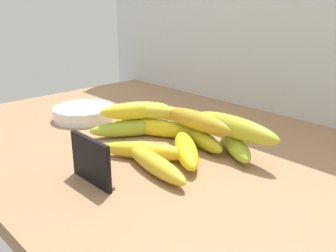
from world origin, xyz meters
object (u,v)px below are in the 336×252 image
fruit_bowl (84,113)px  banana_0 (154,127)px  banana_6 (156,165)px  banana_8 (235,127)px  banana_10 (136,110)px  chalkboard_sign (91,162)px  banana_1 (199,138)px  banana_5 (134,128)px  banana_3 (186,150)px  banana_4 (235,144)px  banana_2 (146,151)px  banana_7 (198,121)px  banana_9 (149,111)px

fruit_bowl → banana_0: size_ratio=0.78×
banana_6 → banana_8: (4.71, 17.10, 4.39)cm
banana_10 → banana_8: bearing=15.8°
chalkboard_sign → banana_8: size_ratio=0.52×
banana_1 → banana_5: size_ratio=0.83×
banana_6 → banana_3: bearing=93.2°
banana_6 → banana_10: (-18.74, 10.46, 4.10)cm
fruit_bowl → banana_8: banana_8 is taller
banana_3 → banana_4: 10.82cm
banana_0 → banana_2: size_ratio=1.08×
banana_1 → banana_4: 8.10cm
banana_4 → banana_5: 24.03cm
banana_0 → banana_6: banana_0 is taller
banana_5 → banana_6: size_ratio=1.13×
banana_4 → banana_5: (-22.36, -8.81, -0.07)cm
chalkboard_sign → banana_3: chalkboard_sign is taller
banana_0 → banana_7: 12.30cm
banana_6 → banana_9: banana_9 is taller
banana_4 → banana_10: (-22.78, -7.92, 3.90)cm
banana_1 → banana_8: banana_8 is taller
banana_10 → banana_2: bearing=-30.8°
banana_2 → banana_7: (2.23, 12.74, 3.99)cm
fruit_bowl → banana_3: 37.22cm
banana_1 → banana_3: size_ratio=0.98×
fruit_bowl → banana_0: bearing=13.2°
chalkboard_sign → fruit_bowl: bearing=150.8°
banana_7 → banana_9: size_ratio=1.01×
banana_10 → banana_0: bearing=37.3°
banana_1 → banana_10: (-15.00, -5.64, 4.05)cm
banana_3 → chalkboard_sign: bearing=-103.5°
banana_5 → banana_8: (23.02, 7.53, 4.27)cm
fruit_bowl → banana_6: size_ratio=0.88×
banana_6 → fruit_bowl: bearing=168.2°
fruit_bowl → banana_6: 38.49cm
banana_8 → banana_9: banana_8 is taller
banana_2 → banana_7: 13.54cm
banana_0 → banana_4: 20.07cm
chalkboard_sign → banana_3: 19.55cm
chalkboard_sign → banana_7: 26.15cm
banana_5 → banana_10: size_ratio=1.26×
banana_4 → banana_5: bearing=-158.5°
banana_8 → banana_9: size_ratio=1.05×
banana_2 → fruit_bowl: bearing=171.2°
banana_1 → banana_5: 15.98cm
banana_7 → banana_9: bearing=-166.9°
banana_10 → banana_7: bearing=19.3°
banana_1 → banana_10: bearing=-159.4°
banana_10 → banana_5: bearing=-64.7°
banana_2 → chalkboard_sign: bearing=-85.3°
banana_0 → banana_8: bearing=11.3°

